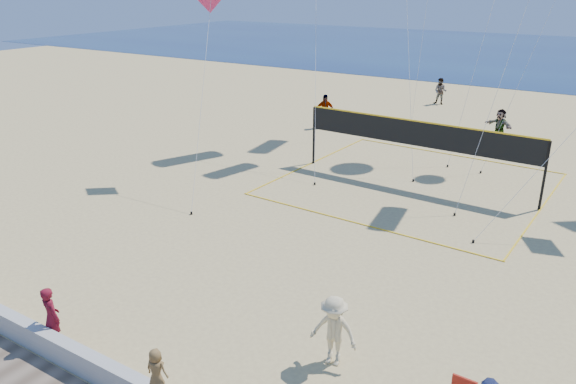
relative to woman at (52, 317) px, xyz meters
The scene contains 8 objects.
ground 4.89m from the woman, 34.03° to the left, with size 120.00×120.00×0.00m, color #D0B975.
woman is the anchor object (origin of this frame).
toddler 3.66m from the woman, ahead, with size 0.44×0.29×0.90m, color brown.
bystander_b 6.43m from the woman, 26.95° to the left, with size 1.07×0.62×1.66m, color beige.
far_person_0 21.93m from the woman, 102.56° to the left, with size 1.13×0.47×1.92m, color gray.
far_person_1 23.89m from the woman, 79.29° to the left, with size 1.65×0.53×1.78m, color gray.
far_person_3 31.33m from the woman, 92.34° to the left, with size 0.86×0.67×1.78m, color gray.
volleyball_net 15.39m from the woman, 78.67° to the left, with size 10.48×10.34×2.70m.
Camera 1 is at (6.45, -9.03, 7.98)m, focal length 35.00 mm.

